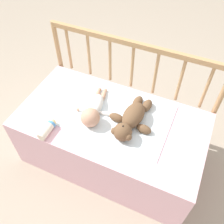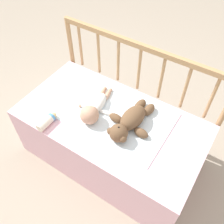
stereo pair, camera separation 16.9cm
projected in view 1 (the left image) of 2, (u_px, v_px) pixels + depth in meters
name	position (u px, v px, depth m)	size (l,w,h in m)	color
ground_plane	(111.00, 155.00, 2.09)	(12.00, 12.00, 0.00)	tan
crib_mattress	(111.00, 139.00, 1.91)	(1.32, 0.70, 0.48)	#EDB7C6
crib_rail	(132.00, 72.00, 1.85)	(1.32, 0.04, 0.88)	tan
blanket	(115.00, 114.00, 1.75)	(0.79, 0.51, 0.01)	white
teddy_bear	(131.00, 119.00, 1.66)	(0.31, 0.43, 0.12)	brown
baby	(94.00, 111.00, 1.71)	(0.28, 0.40, 0.13)	white
baby_bottle	(48.00, 129.00, 1.64)	(0.06, 0.16, 0.06)	#F4E5CC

